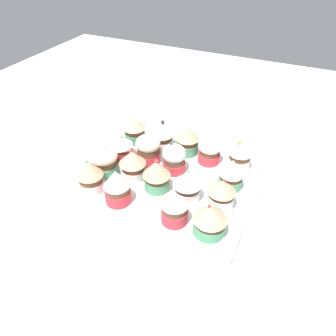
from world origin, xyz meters
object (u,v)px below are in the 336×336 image
(cupcake_2, at_px, (104,160))
(cupcake_5, at_px, (148,149))
(baking_tray, at_px, (168,180))
(cupcake_3, at_px, (90,176))
(cupcake_10, at_px, (157,174))
(cupcake_13, at_px, (175,208))
(cupcake_4, at_px, (161,134))
(cupcake_12, at_px, (187,184))
(cupcake_15, at_px, (231,174))
(cupcake_1, at_px, (121,146))
(cupcake_16, at_px, (221,193))
(cupcake_11, at_px, (209,151))
(cupcake_14, at_px, (240,154))
(cupcake_17, at_px, (210,219))
(cupcake_8, at_px, (189,140))
(cupcake_0, at_px, (134,129))
(cupcake_7, at_px, (117,186))
(cupcake_6, at_px, (133,164))
(napkin, at_px, (241,142))

(cupcake_2, bearing_deg, cupcake_5, 140.07)
(baking_tray, distance_m, cupcake_3, 0.18)
(cupcake_10, height_order, cupcake_13, cupcake_10)
(cupcake_3, relative_size, cupcake_4, 0.99)
(cupcake_3, distance_m, cupcake_12, 0.21)
(cupcake_3, bearing_deg, cupcake_13, 87.53)
(cupcake_4, bearing_deg, cupcake_12, 41.65)
(cupcake_10, distance_m, cupcake_15, 0.16)
(cupcake_5, bearing_deg, cupcake_1, -79.65)
(cupcake_3, relative_size, cupcake_16, 1.14)
(cupcake_3, relative_size, cupcake_10, 1.01)
(cupcake_11, xyz_separation_m, cupcake_14, (-0.01, 0.07, 0.01))
(cupcake_17, bearing_deg, cupcake_12, -133.31)
(cupcake_8, bearing_deg, cupcake_2, -42.85)
(cupcake_0, distance_m, cupcake_17, 0.36)
(baking_tray, xyz_separation_m, cupcake_12, (0.04, 0.06, 0.04))
(cupcake_13, xyz_separation_m, cupcake_17, (-0.00, 0.07, -0.00))
(cupcake_8, bearing_deg, cupcake_7, -16.90)
(cupcake_6, height_order, cupcake_15, cupcake_6)
(baking_tray, xyz_separation_m, napkin, (-0.23, 0.11, -0.00))
(cupcake_0, height_order, cupcake_14, cupcake_14)
(cupcake_6, xyz_separation_m, cupcake_17, (0.08, 0.21, -0.00))
(cupcake_4, height_order, cupcake_17, cupcake_4)
(cupcake_6, bearing_deg, baking_tray, 111.80)
(cupcake_6, relative_size, cupcake_12, 1.04)
(cupcake_12, bearing_deg, cupcake_3, -72.43)
(cupcake_10, height_order, cupcake_15, cupcake_10)
(cupcake_0, xyz_separation_m, cupcake_13, (0.22, 0.21, -0.00))
(cupcake_7, height_order, cupcake_10, cupcake_7)
(cupcake_17, bearing_deg, cupcake_6, -111.19)
(baking_tray, bearing_deg, cupcake_17, 50.94)
(cupcake_8, relative_size, cupcake_13, 1.03)
(cupcake_4, relative_size, cupcake_12, 1.10)
(cupcake_17, bearing_deg, cupcake_10, -115.75)
(cupcake_8, bearing_deg, cupcake_10, -4.62)
(cupcake_15, relative_size, napkin, 0.66)
(cupcake_5, distance_m, cupcake_11, 0.15)
(cupcake_0, xyz_separation_m, cupcake_15, (0.07, 0.28, -0.00))
(cupcake_5, distance_m, cupcake_13, 0.21)
(cupcake_8, height_order, napkin, cupcake_8)
(cupcake_0, height_order, cupcake_8, cupcake_8)
(cupcake_0, distance_m, cupcake_12, 0.26)
(cupcake_8, relative_size, cupcake_11, 1.18)
(cupcake_10, xyz_separation_m, cupcake_13, (0.07, 0.07, -0.00))
(cupcake_13, xyz_separation_m, cupcake_15, (-0.15, 0.07, 0.00))
(cupcake_4, xyz_separation_m, napkin, (-0.12, 0.18, -0.05))
(cupcake_6, bearing_deg, cupcake_16, 88.91)
(cupcake_0, bearing_deg, baking_tray, 54.20)
(cupcake_2, bearing_deg, cupcake_6, 101.98)
(cupcake_13, bearing_deg, cupcake_1, -124.21)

